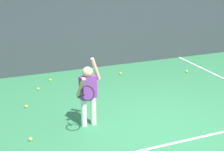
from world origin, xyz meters
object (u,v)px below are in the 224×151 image
object	(u,v)px
tennis_ball_1	(50,80)
tennis_ball_2	(26,106)
tennis_ball_7	(31,139)
tennis_player	(88,91)
tennis_ball_3	(121,73)
tennis_ball_6	(38,89)
tennis_ball_0	(187,71)

from	to	relation	value
tennis_ball_1	tennis_ball_2	distance (m)	1.68
tennis_ball_1	tennis_ball_7	distance (m)	3.03
tennis_player	tennis_ball_3	size ratio (longest dim) A/B	20.46
tennis_ball_2	tennis_ball_6	xyz separation A→B (m)	(0.40, 0.94, 0.00)
tennis_ball_3	tennis_ball_7	distance (m)	3.95
tennis_player	tennis_ball_2	distance (m)	1.78
tennis_ball_0	tennis_ball_6	world-z (taller)	same
tennis_ball_2	tennis_ball_7	world-z (taller)	same
tennis_ball_0	tennis_ball_2	xyz separation A→B (m)	(-4.66, -0.75, 0.00)
tennis_ball_2	tennis_ball_3	bearing A→B (deg)	24.63
tennis_ball_6	tennis_ball_1	bearing A→B (deg)	52.80
tennis_ball_0	tennis_ball_6	bearing A→B (deg)	177.47
tennis_ball_6	tennis_ball_7	world-z (taller)	same
tennis_ball_1	tennis_ball_7	bearing A→B (deg)	-107.27
tennis_ball_2	tennis_ball_3	world-z (taller)	same
tennis_ball_0	tennis_ball_7	distance (m)	5.22
tennis_ball_1	tennis_ball_3	world-z (taller)	same
tennis_ball_1	tennis_ball_2	bearing A→B (deg)	-118.76
tennis_ball_3	tennis_ball_7	xyz separation A→B (m)	(-2.88, -2.70, 0.00)
tennis_ball_3	tennis_ball_7	world-z (taller)	same
tennis_ball_0	tennis_ball_1	xyz separation A→B (m)	(-3.85, 0.72, 0.00)
tennis_ball_0	tennis_ball_3	world-z (taller)	same
tennis_ball_0	tennis_ball_7	xyz separation A→B (m)	(-4.75, -2.17, 0.00)
tennis_player	tennis_ball_7	world-z (taller)	tennis_player
tennis_player	tennis_ball_2	xyz separation A→B (m)	(-1.05, 1.27, -0.69)
tennis_player	tennis_ball_1	xyz separation A→B (m)	(-0.24, 2.74, -0.69)
tennis_ball_0	tennis_ball_7	world-z (taller)	same
tennis_ball_2	tennis_ball_7	distance (m)	1.43
tennis_ball_6	tennis_ball_7	distance (m)	2.41
tennis_player	tennis_ball_2	bearing A→B (deg)	113.57
tennis_ball_3	tennis_player	bearing A→B (deg)	-124.32
tennis_ball_0	tennis_ball_6	xyz separation A→B (m)	(-4.25, 0.19, 0.00)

